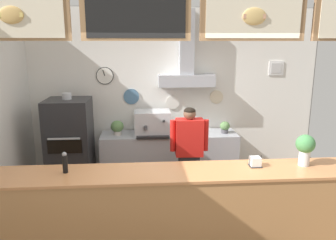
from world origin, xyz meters
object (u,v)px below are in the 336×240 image
at_px(pizza_oven, 70,147).
at_px(potted_basil, 225,127).
at_px(basil_vase, 305,148).
at_px(pepper_grinder, 65,163).
at_px(potted_sage, 117,127).
at_px(espresso_machine, 152,123).
at_px(potted_oregano, 185,126).
at_px(napkin_holder, 255,162).
at_px(shop_worker, 189,157).

distance_m(pizza_oven, potted_basil, 2.58).
bearing_deg(basil_vase, pepper_grinder, -179.59).
height_order(potted_sage, basil_vase, basil_vase).
bearing_deg(potted_basil, espresso_machine, 179.71).
height_order(espresso_machine, potted_basil, espresso_machine).
xyz_separation_m(potted_basil, potted_oregano, (-0.68, 0.04, 0.02)).
xyz_separation_m(potted_oregano, napkin_holder, (0.54, -2.00, 0.08)).
height_order(potted_sage, pepper_grinder, pepper_grinder).
relative_size(potted_basil, napkin_holder, 1.49).
relative_size(pizza_oven, espresso_machine, 2.82).
xyz_separation_m(pepper_grinder, basil_vase, (2.62, 0.02, 0.09)).
bearing_deg(espresso_machine, shop_worker, -62.36).
bearing_deg(shop_worker, napkin_holder, 121.44).
xyz_separation_m(pizza_oven, potted_oregano, (1.87, 0.28, 0.25)).
relative_size(pizza_oven, potted_basil, 8.17).
relative_size(potted_sage, potted_basil, 1.20).
relative_size(pepper_grinder, basil_vase, 0.65).
xyz_separation_m(shop_worker, potted_sage, (-1.08, 0.96, 0.21)).
xyz_separation_m(pizza_oven, basil_vase, (2.96, -1.74, 0.48)).
xyz_separation_m(potted_oregano, basil_vase, (1.09, -2.01, 0.23)).
bearing_deg(shop_worker, potted_oregano, -92.40).
bearing_deg(potted_sage, potted_oregano, 0.89).
height_order(espresso_machine, pepper_grinder, espresso_machine).
relative_size(espresso_machine, pepper_grinder, 2.55).
bearing_deg(napkin_holder, pepper_grinder, -179.18).
bearing_deg(napkin_holder, shop_worker, 120.17).
xyz_separation_m(espresso_machine, napkin_holder, (1.09, -1.97, 0.01)).
bearing_deg(potted_oregano, pizza_oven, -171.58).
xyz_separation_m(espresso_machine, potted_oregano, (0.55, 0.03, -0.07)).
relative_size(shop_worker, basil_vase, 4.31).
distance_m(potted_basil, basil_vase, 2.03).
xyz_separation_m(shop_worker, potted_oregano, (0.06, 0.97, 0.21)).
height_order(shop_worker, potted_sage, shop_worker).
height_order(shop_worker, espresso_machine, shop_worker).
distance_m(espresso_machine, pepper_grinder, 2.23).
relative_size(pizza_oven, napkin_holder, 12.19).
xyz_separation_m(napkin_holder, basil_vase, (0.55, -0.01, 0.16)).
height_order(pizza_oven, potted_oregano, pizza_oven).
bearing_deg(espresso_machine, pepper_grinder, -116.14).
bearing_deg(pepper_grinder, potted_basil, 41.94).
bearing_deg(pizza_oven, pepper_grinder, -79.05).
relative_size(shop_worker, potted_basil, 7.59).
xyz_separation_m(espresso_machine, basil_vase, (1.64, -1.98, 0.17)).
height_order(napkin_holder, basil_vase, basil_vase).
distance_m(shop_worker, basil_vase, 1.61).
bearing_deg(potted_oregano, basil_vase, -61.58).
xyz_separation_m(shop_worker, basil_vase, (1.15, -1.04, 0.44)).
relative_size(potted_sage, pepper_grinder, 1.06).
distance_m(shop_worker, potted_sage, 1.46).
distance_m(pizza_oven, pepper_grinder, 1.83).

